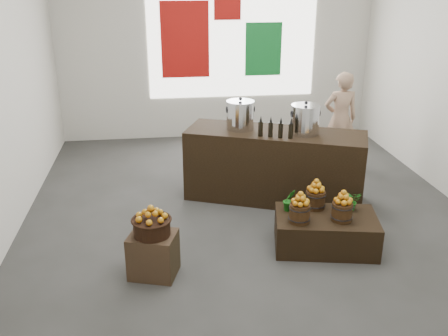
{
  "coord_description": "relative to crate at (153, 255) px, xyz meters",
  "views": [
    {
      "loc": [
        -1.14,
        -6.09,
        3.07
      ],
      "look_at": [
        -0.38,
        -0.4,
        0.82
      ],
      "focal_mm": 40.0,
      "sensor_mm": 36.0,
      "label": 1
    }
  ],
  "objects": [
    {
      "name": "stock_pot_left",
      "position": [
        1.26,
        1.95,
        0.96
      ],
      "size": [
        0.38,
        0.38,
        0.38
      ],
      "primitive_type": "cylinder",
      "color": "silver",
      "rests_on": "counter"
    },
    {
      "name": "back_wall",
      "position": [
        1.28,
        4.88,
        1.76
      ],
      "size": [
        6.0,
        0.04,
        4.0
      ],
      "primitive_type": "cube",
      "color": "beige",
      "rests_on": "ground"
    },
    {
      "name": "apple_bucket_front_left",
      "position": [
        1.67,
        0.23,
        0.27
      ],
      "size": [
        0.24,
        0.24,
        0.22
      ],
      "primitive_type": "cylinder",
      "color": "#3B2410",
      "rests_on": "display_table"
    },
    {
      "name": "apple_bucket_rear",
      "position": [
        1.96,
        0.56,
        0.27
      ],
      "size": [
        0.24,
        0.24,
        0.22
      ],
      "primitive_type": "cylinder",
      "color": "#3B2410",
      "rests_on": "display_table"
    },
    {
      "name": "herb_garnish_left",
      "position": [
        1.62,
        0.53,
        0.3
      ],
      "size": [
        0.17,
        0.15,
        0.27
      ],
      "primitive_type": "imported",
      "rotation": [
        0.0,
        0.0,
        0.18
      ],
      "color": "#135812",
      "rests_on": "display_table"
    },
    {
      "name": "back_opening",
      "position": [
        1.58,
        4.86,
        1.76
      ],
      "size": [
        3.2,
        0.02,
        2.4
      ],
      "primitive_type": "cube",
      "color": "white",
      "rests_on": "back_wall"
    },
    {
      "name": "wicker_basket",
      "position": [
        0.0,
        0.0,
        0.33
      ],
      "size": [
        0.39,
        0.39,
        0.18
      ],
      "primitive_type": "cylinder",
      "color": "black",
      "rests_on": "crate"
    },
    {
      "name": "deco_green_right",
      "position": [
        2.18,
        4.85,
        1.46
      ],
      "size": [
        0.7,
        0.04,
        1.0
      ],
      "primitive_type": "cube",
      "color": "#117029",
      "rests_on": "back_wall"
    },
    {
      "name": "ground",
      "position": [
        1.28,
        1.38,
        -0.24
      ],
      "size": [
        7.0,
        7.0,
        0.0
      ],
      "primitive_type": "plane",
      "color": "#3A3937",
      "rests_on": "ground"
    },
    {
      "name": "crate",
      "position": [
        0.0,
        0.0,
        0.0
      ],
      "size": [
        0.59,
        0.53,
        0.49
      ],
      "primitive_type": "cube",
      "rotation": [
        0.0,
        0.0,
        -0.31
      ],
      "color": "#482F21",
      "rests_on": "ground"
    },
    {
      "name": "shopper",
      "position": [
        3.13,
        3.01,
        0.55
      ],
      "size": [
        0.58,
        0.38,
        1.59
      ],
      "primitive_type": "imported",
      "rotation": [
        0.0,
        0.0,
        3.14
      ],
      "color": "#9C795F",
      "rests_on": "ground"
    },
    {
      "name": "display_table",
      "position": [
        2.03,
        0.32,
        -0.04
      ],
      "size": [
        1.3,
        0.94,
        0.41
      ],
      "primitive_type": "cube",
      "rotation": [
        0.0,
        0.0,
        -0.2
      ],
      "color": "black",
      "rests_on": "ground"
    },
    {
      "name": "herb_garnish_right",
      "position": [
        2.37,
        0.45,
        0.28
      ],
      "size": [
        0.23,
        0.2,
        0.24
      ],
      "primitive_type": "imported",
      "rotation": [
        0.0,
        0.0,
        0.05
      ],
      "color": "#135812",
      "rests_on": "display_table"
    },
    {
      "name": "apple_bucket_front_right",
      "position": [
        2.16,
        0.2,
        0.27
      ],
      "size": [
        0.24,
        0.24,
        0.22
      ],
      "primitive_type": "cylinder",
      "color": "#3B2410",
      "rests_on": "display_table"
    },
    {
      "name": "deco_red_upper",
      "position": [
        1.48,
        4.85,
        2.26
      ],
      "size": [
        0.5,
        0.04,
        0.5
      ],
      "primitive_type": "cube",
      "color": "#A5100C",
      "rests_on": "back_wall"
    },
    {
      "name": "stock_pot_center",
      "position": [
        2.09,
        1.61,
        0.96
      ],
      "size": [
        0.38,
        0.38,
        0.38
      ],
      "primitive_type": "cylinder",
      "color": "silver",
      "rests_on": "counter"
    },
    {
      "name": "deco_red_left",
      "position": [
        0.68,
        4.85,
        1.66
      ],
      "size": [
        0.9,
        0.04,
        1.4
      ],
      "primitive_type": "cube",
      "color": "#A5100C",
      "rests_on": "back_wall"
    },
    {
      "name": "apples_in_basket",
      "position": [
        0.0,
        0.0,
        0.5
      ],
      "size": [
        0.3,
        0.3,
        0.16
      ],
      "primitive_type": null,
      "color": "#8F1C04",
      "rests_on": "wicker_basket"
    },
    {
      "name": "apples_in_bucket_front_right",
      "position": [
        2.16,
        0.2,
        0.46
      ],
      "size": [
        0.18,
        0.18,
        0.16
      ],
      "primitive_type": null,
      "color": "#8F1C04",
      "rests_on": "apple_bucket_front_right"
    },
    {
      "name": "apples_in_bucket_front_left",
      "position": [
        1.67,
        0.23,
        0.46
      ],
      "size": [
        0.18,
        0.18,
        0.16
      ],
      "primitive_type": null,
      "color": "#8F1C04",
      "rests_on": "apple_bucket_front_left"
    },
    {
      "name": "counter",
      "position": [
        1.73,
        1.76,
        0.26
      ],
      "size": [
        2.59,
        1.67,
        1.01
      ],
      "primitive_type": "cube",
      "rotation": [
        0.0,
        0.0,
        -0.39
      ],
      "color": "black",
      "rests_on": "ground"
    },
    {
      "name": "oil_cruets",
      "position": [
        1.63,
        1.53,
        0.91
      ],
      "size": [
        0.36,
        0.2,
        0.28
      ],
      "primitive_type": null,
      "rotation": [
        0.0,
        0.0,
        -0.39
      ],
      "color": "black",
      "rests_on": "counter"
    },
    {
      "name": "apples_in_bucket_rear",
      "position": [
        1.96,
        0.56,
        0.46
      ],
      "size": [
        0.18,
        0.18,
        0.16
      ],
      "primitive_type": null,
      "color": "#8F1C04",
      "rests_on": "apple_bucket_rear"
    }
  ]
}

